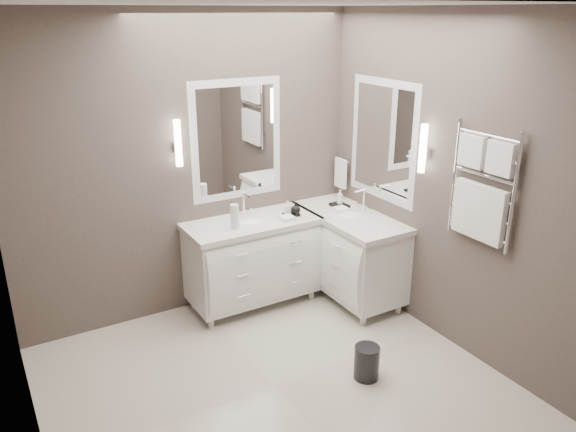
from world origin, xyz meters
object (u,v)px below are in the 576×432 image
vanity_right (348,250)px  towel_ladder (482,192)px  waste_bin (367,362)px  vanity_back (253,257)px

vanity_right → towel_ladder: 1.60m
towel_ladder → waste_bin: 1.55m
vanity_back → waste_bin: 1.54m
vanity_right → vanity_back: bearing=159.6°
vanity_right → towel_ladder: size_ratio=1.38×
vanity_back → vanity_right: same height
vanity_back → waste_bin: bearing=-81.9°
towel_ladder → waste_bin: (-0.89, 0.14, -1.26)m
vanity_back → vanity_right: bearing=-20.4°
vanity_right → towel_ladder: towel_ladder is taller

